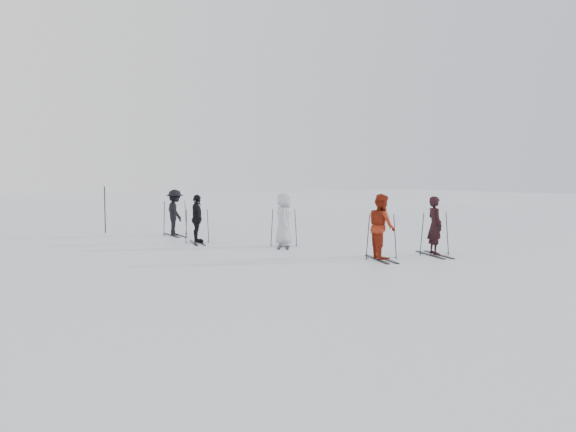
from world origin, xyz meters
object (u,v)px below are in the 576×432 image
object	(u,v)px
skier_near_dark	(435,226)
skier_uphill_far	(175,213)
skier_red	(382,227)
skier_uphill_left	(197,219)
skier_grey	(284,220)
piste_marker	(105,210)

from	to	relation	value
skier_near_dark	skier_uphill_far	size ratio (longest dim) A/B	0.96
skier_red	skier_uphill_left	xyz separation A→B (m)	(-2.73, 6.04, -0.07)
skier_grey	skier_near_dark	bearing A→B (deg)	-113.35
skier_grey	skier_uphill_far	world-z (taller)	skier_uphill_far
skier_near_dark	skier_red	xyz separation A→B (m)	(-1.83, 0.14, 0.05)
skier_red	piste_marker	world-z (taller)	piste_marker
skier_uphill_left	skier_uphill_far	xyz separation A→B (m)	(0.24, 2.70, 0.06)
skier_uphill_far	piste_marker	size ratio (longest dim) A/B	0.93
skier_uphill_left	piste_marker	size ratio (longest dim) A/B	0.87
skier_uphill_far	skier_near_dark	bearing A→B (deg)	-150.11
skier_uphill_left	skier_uphill_far	world-z (taller)	skier_uphill_far
skier_uphill_far	piste_marker	bearing A→B (deg)	44.82
skier_near_dark	piste_marker	distance (m)	12.86
piste_marker	skier_near_dark	bearing A→B (deg)	-60.54
piste_marker	skier_uphill_left	bearing A→B (deg)	-70.61
skier_grey	piste_marker	distance (m)	8.18
skier_red	skier_uphill_left	distance (m)	6.63
piste_marker	skier_uphill_far	bearing A→B (deg)	-49.12
skier_near_dark	piste_marker	xyz separation A→B (m)	(-6.33, 11.20, 0.10)
skier_red	skier_grey	bearing A→B (deg)	31.42
skier_red	skier_grey	xyz separation A→B (m)	(-0.73, 3.79, -0.03)
piste_marker	skier_red	bearing A→B (deg)	-67.88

